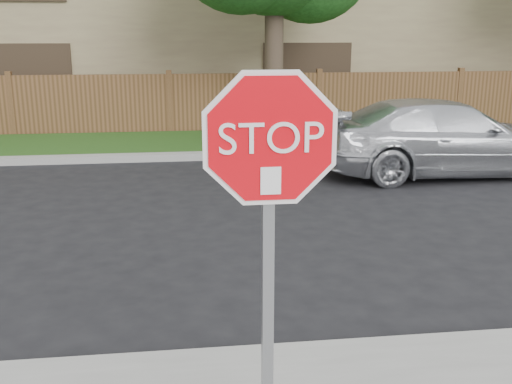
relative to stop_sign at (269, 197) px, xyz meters
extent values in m
plane|color=black|center=(-0.73, 1.48, -1.83)|extent=(90.00, 90.00, 0.00)
cube|color=gray|center=(-0.73, 9.63, -1.75)|extent=(70.00, 0.30, 0.15)
cube|color=#1E4714|center=(-0.73, 11.28, -1.77)|extent=(70.00, 3.00, 0.12)
cube|color=#4C321B|center=(-0.73, 12.88, -1.03)|extent=(70.00, 0.12, 1.60)
cube|color=#8C7757|center=(-0.73, 18.48, 1.17)|extent=(34.00, 8.00, 6.00)
cylinder|color=#382B21|center=(1.77, 11.18, 0.13)|extent=(0.44, 0.44, 3.92)
cube|color=gray|center=(0.00, 0.05, -0.58)|extent=(0.06, 0.06, 2.30)
cylinder|color=white|center=(0.00, -0.02, 0.32)|extent=(1.01, 0.02, 1.01)
cylinder|color=red|center=(0.00, -0.03, 0.32)|extent=(0.93, 0.02, 0.93)
cube|color=white|center=(0.00, -0.05, 0.10)|extent=(0.11, 0.00, 0.15)
imported|color=silver|center=(4.54, 7.69, -1.11)|extent=(4.99, 2.13, 1.43)
camera|label=1|loc=(-0.46, -3.08, 0.87)|focal=42.00mm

